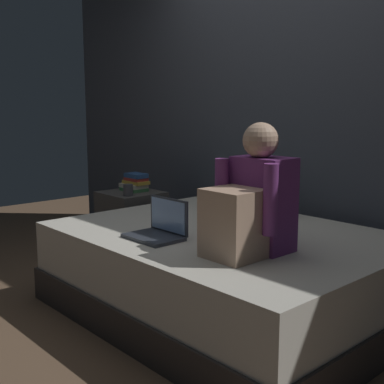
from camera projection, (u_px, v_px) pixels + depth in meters
ground_plane at (165, 316)px, 3.02m from camera, size 8.00×8.00×0.00m
wall_back at (294, 91)px, 3.59m from camera, size 5.60×0.10×2.70m
bed at (224, 273)px, 3.03m from camera, size 2.00×1.50×0.51m
nightstand at (132, 225)px, 4.14m from camera, size 0.44×0.46×0.56m
person_sitting at (251, 204)px, 2.51m from camera, size 0.39×0.44×0.66m
laptop at (160, 228)px, 2.83m from camera, size 0.32×0.23×0.22m
pillow at (246, 205)px, 3.45m from camera, size 0.56×0.36×0.13m
book_stack at (135, 183)px, 4.14m from camera, size 0.24×0.15×0.15m
mug at (128, 190)px, 3.91m from camera, size 0.08×0.08×0.09m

